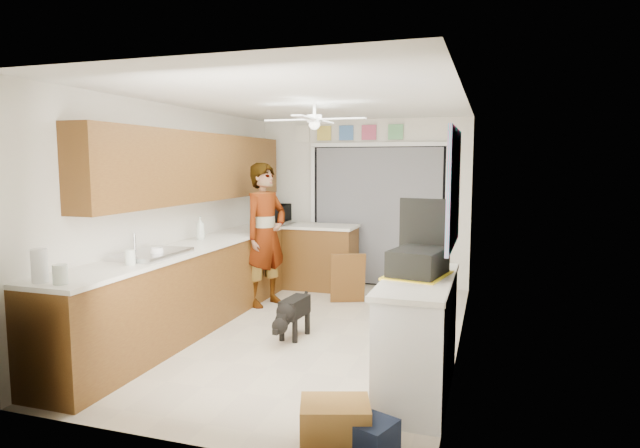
% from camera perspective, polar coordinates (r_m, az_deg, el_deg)
% --- Properties ---
extents(floor, '(5.00, 5.00, 0.00)m').
position_cam_1_polar(floor, '(6.02, -1.19, -11.36)').
color(floor, '#BBAC97').
rests_on(floor, ground).
extents(ceiling, '(5.00, 5.00, 0.00)m').
position_cam_1_polar(ceiling, '(5.76, -1.25, 13.01)').
color(ceiling, white).
rests_on(ceiling, ground).
extents(wall_back, '(3.20, 0.00, 3.20)m').
position_cam_1_polar(wall_back, '(8.15, 4.53, 2.30)').
color(wall_back, silver).
rests_on(wall_back, ground).
extents(wall_front, '(3.20, 0.00, 3.20)m').
position_cam_1_polar(wall_front, '(3.51, -14.66, -3.52)').
color(wall_front, silver).
rests_on(wall_front, ground).
extents(wall_left, '(0.00, 5.00, 5.00)m').
position_cam_1_polar(wall_left, '(6.46, -14.77, 0.99)').
color(wall_left, silver).
rests_on(wall_left, ground).
extents(wall_right, '(0.00, 5.00, 5.00)m').
position_cam_1_polar(wall_right, '(5.45, 14.88, -0.00)').
color(wall_right, silver).
rests_on(wall_right, ground).
extents(left_base_cabinets, '(0.60, 4.80, 0.90)m').
position_cam_1_polar(left_base_cabinets, '(6.43, -12.29, -6.19)').
color(left_base_cabinets, brown).
rests_on(left_base_cabinets, floor).
extents(left_countertop, '(0.62, 4.80, 0.04)m').
position_cam_1_polar(left_countertop, '(6.34, -12.31, -2.05)').
color(left_countertop, white).
rests_on(left_countertop, left_base_cabinets).
extents(upper_cabinets, '(0.32, 4.00, 0.80)m').
position_cam_1_polar(upper_cabinets, '(6.52, -12.77, 5.94)').
color(upper_cabinets, brown).
rests_on(upper_cabinets, wall_left).
extents(sink_basin, '(0.50, 0.76, 0.06)m').
position_cam_1_polar(sink_basin, '(5.50, -17.55, -3.13)').
color(sink_basin, silver).
rests_on(sink_basin, left_countertop).
extents(faucet, '(0.03, 0.03, 0.22)m').
position_cam_1_polar(faucet, '(5.60, -19.17, -2.05)').
color(faucet, silver).
rests_on(faucet, left_countertop).
extents(peninsula_base, '(1.00, 0.60, 0.90)m').
position_cam_1_polar(peninsula_base, '(7.91, 0.10, -3.65)').
color(peninsula_base, brown).
rests_on(peninsula_base, floor).
extents(peninsula_top, '(1.04, 0.64, 0.04)m').
position_cam_1_polar(peninsula_top, '(7.84, 0.10, -0.27)').
color(peninsula_top, white).
rests_on(peninsula_top, peninsula_base).
extents(back_opening_recess, '(2.00, 0.06, 2.10)m').
position_cam_1_polar(back_opening_recess, '(8.09, 6.19, 0.83)').
color(back_opening_recess, black).
rests_on(back_opening_recess, wall_back).
extents(curtain_panel, '(1.90, 0.03, 2.05)m').
position_cam_1_polar(curtain_panel, '(8.05, 6.13, 0.80)').
color(curtain_panel, slate).
rests_on(curtain_panel, wall_back).
extents(door_trim_left, '(0.06, 0.04, 2.10)m').
position_cam_1_polar(door_trim_left, '(8.32, -0.75, 1.03)').
color(door_trim_left, white).
rests_on(door_trim_left, wall_back).
extents(door_trim_right, '(0.06, 0.04, 2.10)m').
position_cam_1_polar(door_trim_right, '(7.92, 13.39, 0.56)').
color(door_trim_right, white).
rests_on(door_trim_right, wall_back).
extents(door_trim_head, '(2.10, 0.04, 0.06)m').
position_cam_1_polar(door_trim_head, '(8.02, 6.24, 8.43)').
color(door_trim_head, white).
rests_on(door_trim_head, wall_back).
extents(header_frame_0, '(0.22, 0.02, 0.22)m').
position_cam_1_polar(header_frame_0, '(8.27, 0.44, 9.66)').
color(header_frame_0, gold).
rests_on(header_frame_0, wall_back).
extents(header_frame_1, '(0.22, 0.02, 0.22)m').
position_cam_1_polar(header_frame_1, '(8.18, 2.81, 9.69)').
color(header_frame_1, '#4573B9').
rests_on(header_frame_1, wall_back).
extents(header_frame_2, '(0.22, 0.02, 0.22)m').
position_cam_1_polar(header_frame_2, '(8.09, 5.24, 9.70)').
color(header_frame_2, '#BF4769').
rests_on(header_frame_2, wall_back).
extents(header_frame_3, '(0.22, 0.02, 0.22)m').
position_cam_1_polar(header_frame_3, '(8.01, 8.07, 9.70)').
color(header_frame_3, '#63AD71').
rests_on(header_frame_3, wall_back).
extents(route66_sign, '(0.22, 0.02, 0.26)m').
position_cam_1_polar(route66_sign, '(8.38, -1.88, 9.62)').
color(route66_sign, silver).
rests_on(route66_sign, wall_back).
extents(right_counter_base, '(0.50, 1.40, 0.90)m').
position_cam_1_polar(right_counter_base, '(4.47, 10.47, -11.83)').
color(right_counter_base, white).
rests_on(right_counter_base, floor).
extents(right_counter_top, '(0.54, 1.44, 0.04)m').
position_cam_1_polar(right_counter_top, '(4.35, 10.47, -5.93)').
color(right_counter_top, white).
rests_on(right_counter_top, right_counter_base).
extents(abstract_painting, '(0.03, 1.15, 0.95)m').
position_cam_1_polar(abstract_painting, '(4.43, 14.09, 3.75)').
color(abstract_painting, '#DF52AD').
rests_on(abstract_painting, wall_right).
extents(ceiling_fan, '(1.14, 1.14, 0.24)m').
position_cam_1_polar(ceiling_fan, '(5.93, -0.60, 11.08)').
color(ceiling_fan, white).
rests_on(ceiling_fan, ceiling).
extents(microwave, '(0.34, 0.49, 0.27)m').
position_cam_1_polar(microwave, '(8.34, -4.74, 1.18)').
color(microwave, black).
rests_on(microwave, left_countertop).
extents(soap_bottle, '(0.11, 0.11, 0.28)m').
position_cam_1_polar(soap_bottle, '(6.53, -12.65, -0.41)').
color(soap_bottle, silver).
rests_on(soap_bottle, left_countertop).
extents(cup, '(0.16, 0.16, 0.10)m').
position_cam_1_polar(cup, '(5.39, -17.02, -2.95)').
color(cup, white).
rests_on(cup, left_countertop).
extents(jar_a, '(0.14, 0.14, 0.15)m').
position_cam_1_polar(jar_a, '(4.49, -25.98, -4.85)').
color(jar_a, silver).
rests_on(jar_a, left_countertop).
extents(jar_b, '(0.12, 0.12, 0.14)m').
position_cam_1_polar(jar_b, '(5.09, -19.60, -3.37)').
color(jar_b, silver).
rests_on(jar_b, left_countertop).
extents(paper_towel_roll, '(0.15, 0.15, 0.26)m').
position_cam_1_polar(paper_towel_roll, '(4.62, -27.76, -3.96)').
color(paper_towel_roll, white).
rests_on(paper_towel_roll, left_countertop).
extents(suitcase, '(0.47, 0.57, 0.22)m').
position_cam_1_polar(suitcase, '(4.42, 10.41, -4.03)').
color(suitcase, black).
rests_on(suitcase, right_counter_top).
extents(suitcase_rim, '(0.55, 0.66, 0.02)m').
position_cam_1_polar(suitcase_rim, '(4.44, 10.38, -5.42)').
color(suitcase_rim, yellow).
rests_on(suitcase_rim, suitcase).
extents(suitcase_lid, '(0.42, 0.12, 0.50)m').
position_cam_1_polar(suitcase_lid, '(4.67, 10.94, -0.37)').
color(suitcase_lid, black).
rests_on(suitcase_lid, suitcase).
extents(cardboard_box, '(0.54, 0.47, 0.29)m').
position_cam_1_polar(cardboard_box, '(3.76, 1.61, -20.45)').
color(cardboard_box, '#AA7D35').
rests_on(cardboard_box, floor).
extents(navy_crate, '(0.42, 0.39, 0.21)m').
position_cam_1_polar(navy_crate, '(3.73, 5.09, -21.46)').
color(navy_crate, '#161F38').
rests_on(navy_crate, floor).
extents(cabinet_door_panel, '(0.49, 0.33, 0.67)m').
position_cam_1_polar(cabinet_door_panel, '(7.07, 2.99, -5.80)').
color(cabinet_door_panel, brown).
rests_on(cabinet_door_panel, floor).
extents(man, '(0.66, 0.79, 1.85)m').
position_cam_1_polar(man, '(6.95, -5.82, -1.13)').
color(man, white).
rests_on(man, floor).
extents(dog, '(0.32, 0.64, 0.48)m').
position_cam_1_polar(dog, '(5.76, -2.71, -9.70)').
color(dog, black).
rests_on(dog, floor).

